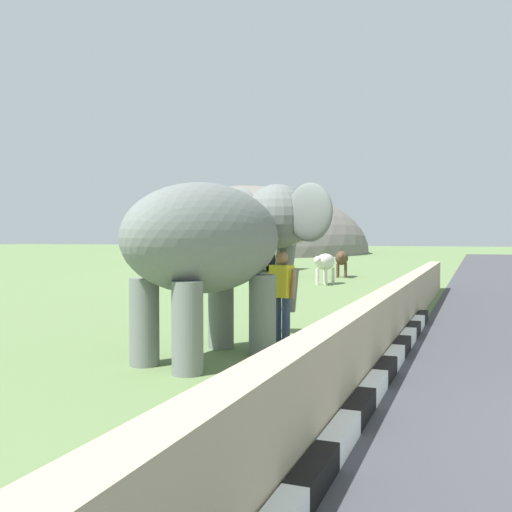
# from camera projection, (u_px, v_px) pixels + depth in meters

# --- Properties ---
(striped_curb) EXTENTS (16.20, 0.20, 0.24)m
(striped_curb) POSITION_uv_depth(u_px,v_px,m) (351.00, 422.00, 5.55)
(striped_curb) COLOR white
(striped_curb) RESTS_ON ground_plane
(barrier_parapet) EXTENTS (28.00, 0.36, 1.00)m
(barrier_parapet) POSITION_uv_depth(u_px,v_px,m) (364.00, 340.00, 7.84)
(barrier_parapet) COLOR tan
(barrier_parapet) RESTS_ON ground_plane
(elephant) EXTENTS (4.08, 2.95, 2.85)m
(elephant) POSITION_uv_depth(u_px,v_px,m) (222.00, 240.00, 9.16)
(elephant) COLOR slate
(elephant) RESTS_ON ground_plane
(person_handler) EXTENTS (0.36, 0.66, 1.66)m
(person_handler) POSITION_uv_depth(u_px,v_px,m) (282.00, 291.00, 10.37)
(person_handler) COLOR navy
(person_handler) RESTS_ON ground_plane
(bus_white) EXTENTS (8.59, 2.72, 3.50)m
(bus_white) POSITION_uv_depth(u_px,v_px,m) (232.00, 233.00, 29.57)
(bus_white) COLOR silver
(bus_white) RESTS_ON ground_plane
(cow_near) EXTENTS (1.93, 0.87, 1.23)m
(cow_near) POSITION_uv_depth(u_px,v_px,m) (342.00, 259.00, 26.98)
(cow_near) COLOR #473323
(cow_near) RESTS_ON ground_plane
(cow_mid) EXTENTS (1.91, 0.72, 1.23)m
(cow_mid) POSITION_uv_depth(u_px,v_px,m) (325.00, 263.00, 22.95)
(cow_mid) COLOR beige
(cow_mid) RESTS_ON ground_plane
(hill_east) EXTENTS (32.81, 26.25, 15.14)m
(hill_east) POSITION_uv_depth(u_px,v_px,m) (251.00, 253.00, 65.42)
(hill_east) COLOR slate
(hill_east) RESTS_ON ground_plane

